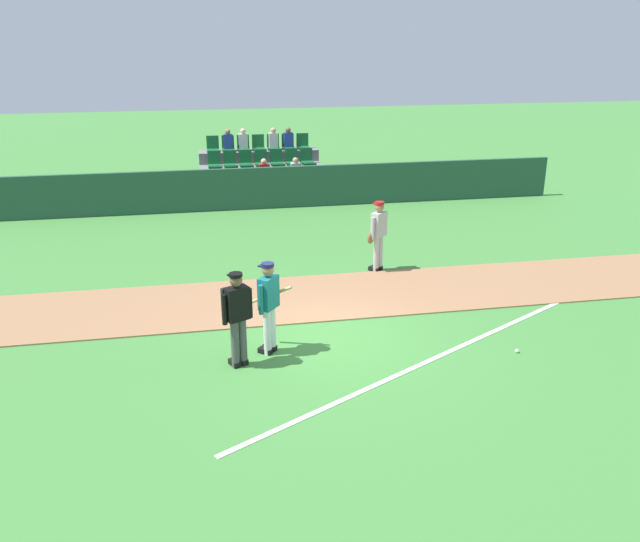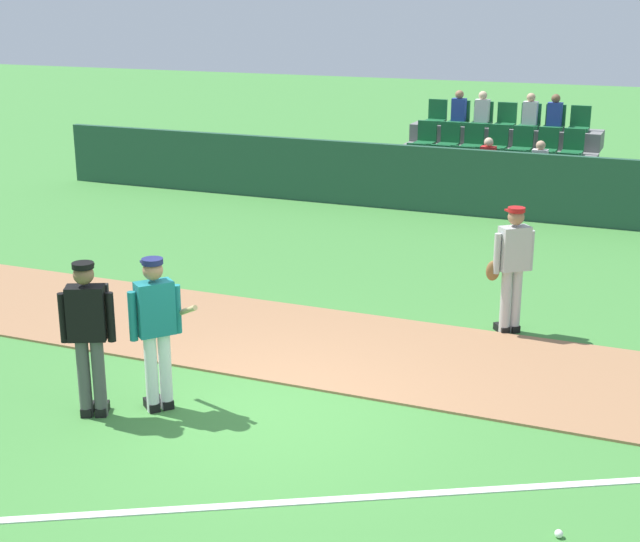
{
  "view_description": "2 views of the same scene",
  "coord_description": "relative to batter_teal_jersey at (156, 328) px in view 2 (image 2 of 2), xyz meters",
  "views": [
    {
      "loc": [
        -2.23,
        -11.25,
        5.62
      ],
      "look_at": [
        0.12,
        1.27,
        0.93
      ],
      "focal_mm": 36.78,
      "sensor_mm": 36.0,
      "label": 1
    },
    {
      "loc": [
        4.07,
        -8.31,
        4.47
      ],
      "look_at": [
        0.07,
        1.42,
        1.26
      ],
      "focal_mm": 51.29,
      "sensor_mm": 36.0,
      "label": 2
    }
  ],
  "objects": [
    {
      "name": "baseball",
      "position": [
        4.5,
        -0.88,
        -0.93
      ],
      "size": [
        0.07,
        0.07,
        0.07
      ],
      "primitive_type": "sphere",
      "color": "white",
      "rests_on": "ground"
    },
    {
      "name": "dugout_fence",
      "position": [
        1.13,
        10.48,
        -0.27
      ],
      "size": [
        20.0,
        0.16,
        1.39
      ],
      "primitive_type": "cube",
      "color": "#234C38",
      "rests_on": "ground"
    },
    {
      "name": "runner_grey_jersey",
      "position": [
        3.12,
        3.88,
        -0.01
      ],
      "size": [
        0.59,
        0.48,
        1.76
      ],
      "color": "#B2B2B2",
      "rests_on": "ground"
    },
    {
      "name": "ground_plane",
      "position": [
        1.13,
        0.36,
        -0.97
      ],
      "size": [
        80.0,
        80.0,
        0.0
      ],
      "primitive_type": "plane",
      "color": "#42843A"
    },
    {
      "name": "umpire_home_plate",
      "position": [
        -0.6,
        -0.4,
        0.03
      ],
      "size": [
        0.54,
        0.43,
        1.76
      ],
      "color": "#4C4C4C",
      "rests_on": "ground"
    },
    {
      "name": "stadium_bleachers",
      "position": [
        1.13,
        12.36,
        -0.34
      ],
      "size": [
        4.45,
        2.95,
        2.3
      ],
      "color": "slate",
      "rests_on": "ground"
    },
    {
      "name": "infield_dirt_path",
      "position": [
        1.13,
        2.45,
        -0.95
      ],
      "size": [
        28.0,
        2.67,
        0.03
      ],
      "primitive_type": "cube",
      "color": "#9E704C",
      "rests_on": "ground"
    },
    {
      "name": "batter_teal_jersey",
      "position": [
        0.0,
        0.0,
        0.0
      ],
      "size": [
        0.76,
        0.67,
        1.76
      ],
      "color": "white",
      "rests_on": "ground"
    },
    {
      "name": "foul_line_chalk",
      "position": [
        4.13,
        -0.14,
        -0.96
      ],
      "size": [
        10.53,
        5.93,
        0.01
      ],
      "primitive_type": "cube",
      "rotation": [
        0.0,
        0.0,
        0.51
      ],
      "color": "white",
      "rests_on": "ground"
    }
  ]
}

